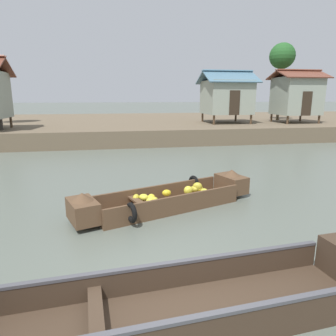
{
  "coord_description": "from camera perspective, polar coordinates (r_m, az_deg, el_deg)",
  "views": [
    {
      "loc": [
        -0.88,
        -3.94,
        3.18
      ],
      "look_at": [
        0.97,
        6.13,
        0.79
      ],
      "focal_mm": 32.95,
      "sensor_mm": 36.0,
      "label": 1
    }
  ],
  "objects": [
    {
      "name": "riverbank_strip",
      "position": [
        29.12,
        -8.76,
        7.81
      ],
      "size": [
        160.0,
        20.0,
        1.08
      ],
      "primitive_type": "cube",
      "color": "brown",
      "rests_on": "ground"
    },
    {
      "name": "viewer_boat",
      "position": [
        4.82,
        2.31,
        -23.6
      ],
      "size": [
        6.99,
        1.83,
        0.93
      ],
      "color": "#3D2D21",
      "rests_on": "ground"
    },
    {
      "name": "banana_boat",
      "position": [
        8.98,
        -0.06,
        -5.59
      ],
      "size": [
        5.53,
        2.85,
        0.86
      ],
      "color": "brown",
      "rests_on": "ground"
    },
    {
      "name": "ground_plane",
      "position": [
        14.32,
        -6.66,
        0.24
      ],
      "size": [
        300.0,
        300.0,
        0.0
      ],
      "primitive_type": "plane",
      "color": "#596056"
    },
    {
      "name": "palm_tree_near",
      "position": [
        29.87,
        20.38,
        18.71
      ],
      "size": [
        2.18,
        2.18,
        6.56
      ],
      "color": "brown",
      "rests_on": "riverbank_strip"
    },
    {
      "name": "stilt_house_mid_left",
      "position": [
        25.41,
        10.77,
        12.86
      ],
      "size": [
        4.07,
        3.87,
        4.08
      ],
      "color": "#4C3826",
      "rests_on": "riverbank_strip"
    },
    {
      "name": "stilt_house_mid_right",
      "position": [
        27.2,
        22.67,
        12.31
      ],
      "size": [
        3.78,
        3.35,
        4.14
      ],
      "color": "#4C3826",
      "rests_on": "riverbank_strip"
    }
  ]
}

